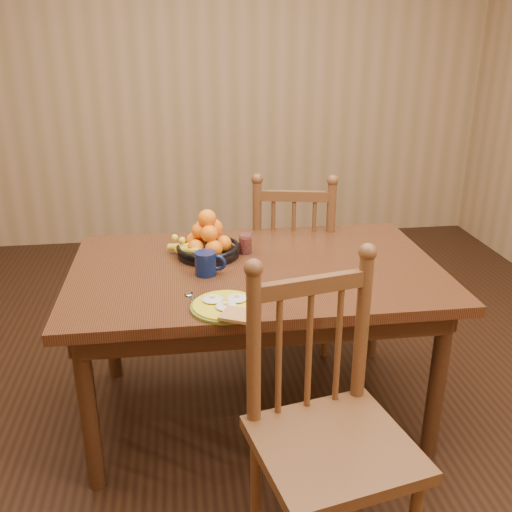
{
  "coord_description": "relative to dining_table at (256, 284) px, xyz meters",
  "views": [
    {
      "loc": [
        -0.31,
        -2.27,
        1.71
      ],
      "look_at": [
        0.0,
        0.0,
        0.8
      ],
      "focal_mm": 40.0,
      "sensor_mm": 36.0,
      "label": 1
    }
  ],
  "objects": [
    {
      "name": "room",
      "position": [
        0.0,
        0.0,
        0.68
      ],
      "size": [
        4.52,
        5.02,
        2.72
      ],
      "color": "black",
      "rests_on": "ground"
    },
    {
      "name": "dining_table",
      "position": [
        0.0,
        0.0,
        0.0
      ],
      "size": [
        1.6,
        1.0,
        0.75
      ],
      "color": "black",
      "rests_on": "ground"
    },
    {
      "name": "chair_far",
      "position": [
        0.29,
        0.61,
        -0.17
      ],
      "size": [
        0.54,
        0.53,
        1.02
      ],
      "rotation": [
        0.0,
        0.0,
        2.93
      ],
      "color": "#4E2D17",
      "rests_on": "ground"
    },
    {
      "name": "chair_near",
      "position": [
        0.12,
        -0.83,
        -0.15
      ],
      "size": [
        0.56,
        0.54,
        1.05
      ],
      "rotation": [
        0.0,
        0.0,
        0.21
      ],
      "color": "#4E2D17",
      "rests_on": "ground"
    },
    {
      "name": "breakfast_plate",
      "position": [
        -0.16,
        -0.39,
        0.1
      ],
      "size": [
        0.26,
        0.3,
        0.04
      ],
      "color": "#59601E",
      "rests_on": "dining_table"
    },
    {
      "name": "fork",
      "position": [
        -0.27,
        -0.35,
        0.09
      ],
      "size": [
        0.06,
        0.18,
        0.0
      ],
      "rotation": [
        0.0,
        0.0,
        0.26
      ],
      "color": "silver",
      "rests_on": "dining_table"
    },
    {
      "name": "spoon",
      "position": [
        -0.29,
        -0.27,
        0.09
      ],
      "size": [
        0.04,
        0.16,
        0.01
      ],
      "rotation": [
        0.0,
        0.0,
        0.03
      ],
      "color": "silver",
      "rests_on": "dining_table"
    },
    {
      "name": "coffee_mug",
      "position": [
        -0.22,
        -0.05,
        0.14
      ],
      "size": [
        0.13,
        0.09,
        0.1
      ],
      "color": "#0B153D",
      "rests_on": "dining_table"
    },
    {
      "name": "juice_glass",
      "position": [
        -0.03,
        0.17,
        0.13
      ],
      "size": [
        0.06,
        0.06,
        0.09
      ],
      "color": "silver",
      "rests_on": "dining_table"
    },
    {
      "name": "fruit_bowl",
      "position": [
        -0.2,
        0.16,
        0.15
      ],
      "size": [
        0.32,
        0.29,
        0.22
      ],
      "color": "black",
      "rests_on": "dining_table"
    }
  ]
}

